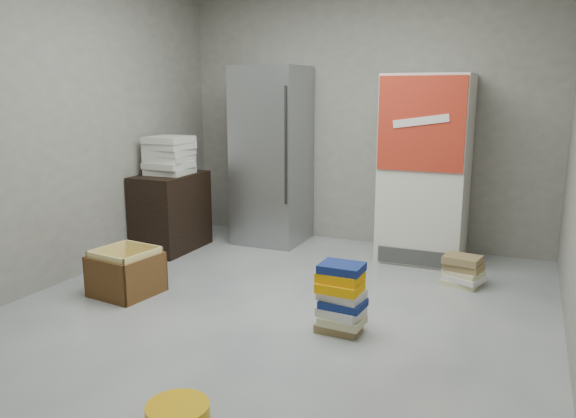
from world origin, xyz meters
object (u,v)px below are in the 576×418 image
(coke_cooler, at_px, (425,168))
(phonebook_stack_main, at_px, (341,298))
(steel_fridge, at_px, (272,156))
(wood_shelf, at_px, (171,212))
(cardboard_box, at_px, (126,275))

(coke_cooler, relative_size, phonebook_stack_main, 3.70)
(steel_fridge, height_order, wood_shelf, steel_fridge)
(steel_fridge, bearing_deg, coke_cooler, -0.18)
(coke_cooler, xyz_separation_m, phonebook_stack_main, (-0.19, -2.00, -0.66))
(steel_fridge, xyz_separation_m, wood_shelf, (-0.83, -0.73, -0.55))
(steel_fridge, xyz_separation_m, cardboard_box, (-0.39, -2.00, -0.79))
(steel_fridge, relative_size, wood_shelf, 2.37)
(wood_shelf, height_order, cardboard_box, wood_shelf)
(coke_cooler, xyz_separation_m, wood_shelf, (-2.48, -0.72, -0.50))
(coke_cooler, relative_size, cardboard_box, 3.41)
(cardboard_box, bearing_deg, phonebook_stack_main, 7.25)
(phonebook_stack_main, height_order, cardboard_box, phonebook_stack_main)
(steel_fridge, distance_m, phonebook_stack_main, 2.58)
(phonebook_stack_main, bearing_deg, cardboard_box, -173.12)
(steel_fridge, bearing_deg, wood_shelf, -138.69)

